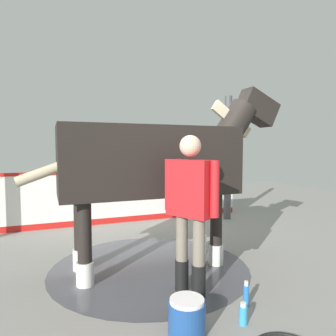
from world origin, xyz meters
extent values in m
cube|color=gray|center=(0.00, 0.00, -0.01)|extent=(16.00, 16.00, 0.02)
cylinder|color=#4C4C54|center=(-0.20, -0.22, 0.00)|extent=(2.58, 2.58, 0.00)
cube|color=white|center=(-0.29, 2.30, 0.52)|extent=(5.89, 0.27, 1.05)
cube|color=red|center=(-0.29, 2.30, 1.08)|extent=(5.90, 0.29, 0.06)
cube|color=red|center=(-0.29, 2.30, 0.06)|extent=(5.90, 0.27, 0.12)
cylinder|color=#4C4C51|center=(2.19, 1.84, 1.35)|extent=(0.16, 0.16, 2.70)
cube|color=black|center=(-0.20, -0.22, 1.41)|extent=(2.28, 0.94, 0.87)
cylinder|color=black|center=(0.65, 0.04, 0.49)|extent=(0.16, 0.16, 0.98)
cylinder|color=silver|center=(0.65, 0.04, 0.14)|extent=(0.20, 0.20, 0.27)
cylinder|color=black|center=(0.66, -0.43, 0.49)|extent=(0.16, 0.16, 0.98)
cylinder|color=silver|center=(0.66, -0.43, 0.14)|extent=(0.20, 0.20, 0.27)
cylinder|color=black|center=(-1.07, -0.02, 0.49)|extent=(0.16, 0.16, 0.98)
cylinder|color=silver|center=(-1.07, -0.02, 0.14)|extent=(0.20, 0.20, 0.27)
cylinder|color=black|center=(-1.05, -0.49, 0.49)|extent=(0.16, 0.16, 0.98)
cylinder|color=silver|center=(-1.05, -0.49, 0.14)|extent=(0.20, 0.20, 0.27)
cylinder|color=black|center=(1.03, -0.18, 1.85)|extent=(0.77, 0.42, 0.85)
cube|color=#C6B793|center=(1.03, -0.18, 1.98)|extent=(0.65, 0.08, 0.52)
cube|color=black|center=(1.47, -0.17, 2.16)|extent=(0.66, 0.30, 0.56)
cylinder|color=#C6B793|center=(-1.43, -0.27, 1.31)|extent=(0.70, 0.14, 0.35)
cylinder|color=black|center=(0.06, -1.16, 0.17)|extent=(0.15, 0.15, 0.34)
cylinder|color=slate|center=(0.06, -1.16, 0.59)|extent=(0.13, 0.13, 0.51)
cylinder|color=black|center=(-0.05, -0.97, 0.17)|extent=(0.15, 0.15, 0.34)
cylinder|color=slate|center=(-0.05, -0.97, 0.59)|extent=(0.13, 0.13, 0.51)
cube|color=red|center=(0.00, -1.06, 1.15)|extent=(0.44, 0.54, 0.60)
cylinder|color=red|center=(0.16, -1.32, 1.16)|extent=(0.09, 0.09, 0.57)
cylinder|color=red|center=(-0.15, -0.81, 1.16)|extent=(0.09, 0.09, 0.57)
sphere|color=beige|center=(0.00, -1.06, 1.59)|extent=(0.23, 0.23, 0.23)
cylinder|color=#1E478C|center=(-0.31, -1.72, 0.14)|extent=(0.32, 0.32, 0.28)
cylinder|color=white|center=(-0.31, -1.72, 0.29)|extent=(0.29, 0.29, 0.03)
cylinder|color=#3399CC|center=(0.21, -1.76, 0.08)|extent=(0.07, 0.07, 0.16)
cylinder|color=white|center=(0.21, -1.76, 0.18)|extent=(0.05, 0.05, 0.04)
cylinder|color=blue|center=(0.42, -1.50, 0.10)|extent=(0.06, 0.06, 0.21)
cylinder|color=white|center=(0.42, -1.50, 0.23)|extent=(0.04, 0.04, 0.05)
camera|label=1|loc=(-1.29, -3.98, 1.57)|focal=32.32mm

